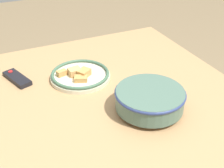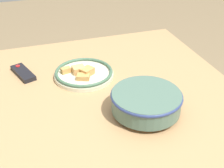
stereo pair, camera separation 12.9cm
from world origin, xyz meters
TOP-DOWN VIEW (x-y plane):
  - dining_table at (0.00, 0.00)m, footprint 1.13×1.06m
  - noodle_bowl at (-0.18, -0.07)m, footprint 0.27×0.27m
  - food_plate at (0.15, 0.09)m, footprint 0.27×0.27m
  - tv_remote at (0.26, 0.35)m, footprint 0.17×0.11m

SIDE VIEW (x-z plane):
  - dining_table at x=0.00m, z-range 0.29..1.03m
  - tv_remote at x=0.26m, z-range 0.74..0.77m
  - food_plate at x=0.15m, z-range 0.74..0.79m
  - noodle_bowl at x=-0.18m, z-range 0.75..0.84m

